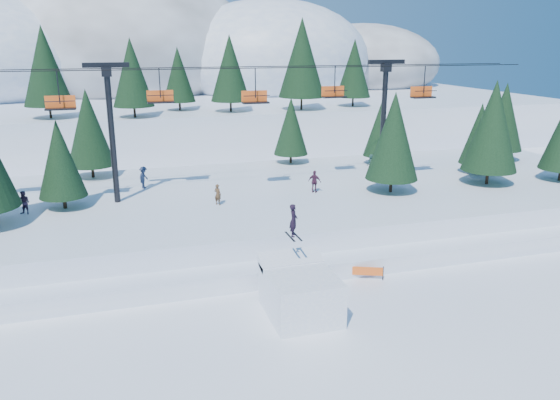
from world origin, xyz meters
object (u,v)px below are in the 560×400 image
object	(u,v)px
chairlift	(244,107)
banner_far	(411,256)
jump_kicker	(300,291)
banner_near	(360,271)

from	to	relation	value
chairlift	banner_far	xyz separation A→B (m)	(8.36, -11.95, -8.78)
chairlift	banner_far	distance (m)	17.02
jump_kicker	chairlift	distance (m)	18.23
banner_near	chairlift	bearing A→B (deg)	107.36
jump_kicker	banner_near	size ratio (longest dim) A/B	2.18
jump_kicker	banner_near	distance (m)	5.98
jump_kicker	banner_far	bearing A→B (deg)	25.47
jump_kicker	banner_near	xyz separation A→B (m)	(5.03, 3.13, -0.77)
jump_kicker	chairlift	bearing A→B (deg)	86.87
chairlift	banner_far	size ratio (longest dim) A/B	16.99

